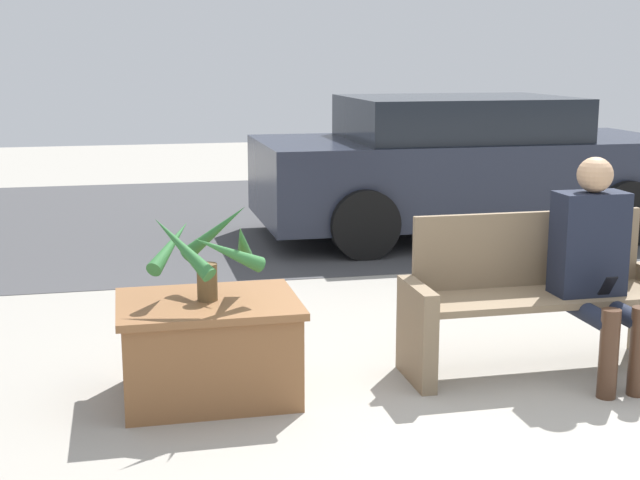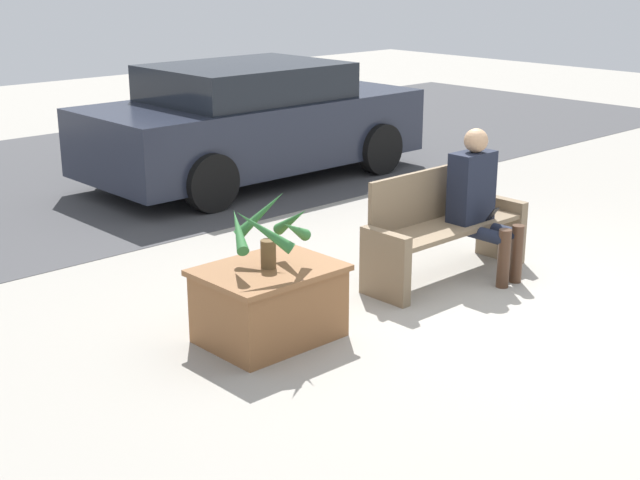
% 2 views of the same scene
% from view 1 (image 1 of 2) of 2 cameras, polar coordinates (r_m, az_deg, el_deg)
% --- Properties ---
extents(ground_plane, '(30.00, 30.00, 0.00)m').
position_cam_1_polar(ground_plane, '(4.77, 14.58, -11.11)').
color(ground_plane, '#9E998E').
extents(road_surface, '(20.00, 6.00, 0.01)m').
position_cam_1_polar(road_surface, '(10.39, -0.88, 1.66)').
color(road_surface, '#424244').
rests_on(road_surface, ground_plane).
extents(bench, '(1.62, 0.48, 0.91)m').
position_cam_1_polar(bench, '(5.38, 13.79, -3.62)').
color(bench, '#7A664C').
rests_on(bench, ground_plane).
extents(person_seated, '(0.40, 0.60, 1.26)m').
position_cam_1_polar(person_seated, '(5.28, 17.24, -1.17)').
color(person_seated, black).
rests_on(person_seated, ground_plane).
extents(planter_box, '(0.96, 0.74, 0.54)m').
position_cam_1_polar(planter_box, '(4.87, -7.12, -6.69)').
color(planter_box, brown).
rests_on(planter_box, ground_plane).
extents(potted_plant, '(0.63, 0.63, 0.52)m').
position_cam_1_polar(potted_plant, '(4.72, -7.20, -0.53)').
color(potted_plant, brown).
rests_on(potted_plant, planter_box).
extents(parked_car, '(4.23, 1.98, 1.42)m').
position_cam_1_polar(parked_car, '(9.26, 9.16, 4.69)').
color(parked_car, '#232838').
rests_on(parked_car, ground_plane).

